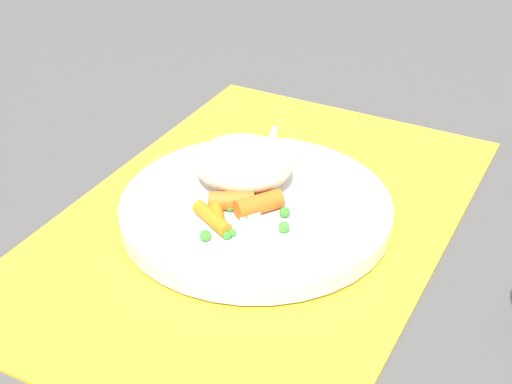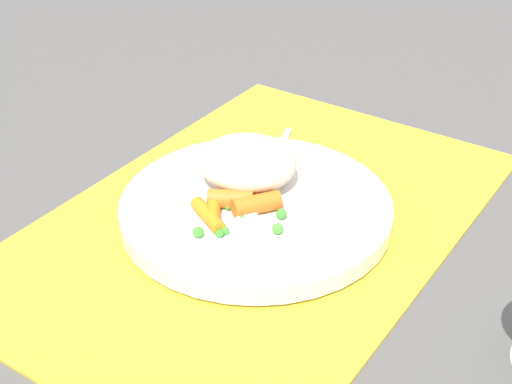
% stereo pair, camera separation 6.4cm
% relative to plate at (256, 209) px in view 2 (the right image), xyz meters
% --- Properties ---
extents(ground_plane, '(2.40, 2.40, 0.00)m').
position_rel_plate_xyz_m(ground_plane, '(0.00, 0.00, -0.01)').
color(ground_plane, '#565451').
extents(placemat, '(0.51, 0.34, 0.01)m').
position_rel_plate_xyz_m(placemat, '(0.00, 0.00, -0.01)').
color(placemat, gold).
rests_on(placemat, ground_plane).
extents(plate, '(0.25, 0.25, 0.02)m').
position_rel_plate_xyz_m(plate, '(0.00, 0.00, 0.00)').
color(plate, white).
rests_on(plate, placemat).
extents(rice_mound, '(0.09, 0.09, 0.04)m').
position_rel_plate_xyz_m(rice_mound, '(-0.02, -0.03, 0.03)').
color(rice_mound, beige).
rests_on(rice_mound, plate).
extents(carrot_portion, '(0.07, 0.07, 0.02)m').
position_rel_plate_xyz_m(carrot_portion, '(0.03, -0.01, 0.02)').
color(carrot_portion, orange).
rests_on(carrot_portion, plate).
extents(pea_scatter, '(0.09, 0.07, 0.01)m').
position_rel_plate_xyz_m(pea_scatter, '(0.03, -0.00, 0.01)').
color(pea_scatter, green).
rests_on(pea_scatter, plate).
extents(fork, '(0.18, 0.07, 0.01)m').
position_rel_plate_xyz_m(fork, '(-0.02, -0.01, 0.01)').
color(fork, silver).
rests_on(fork, plate).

